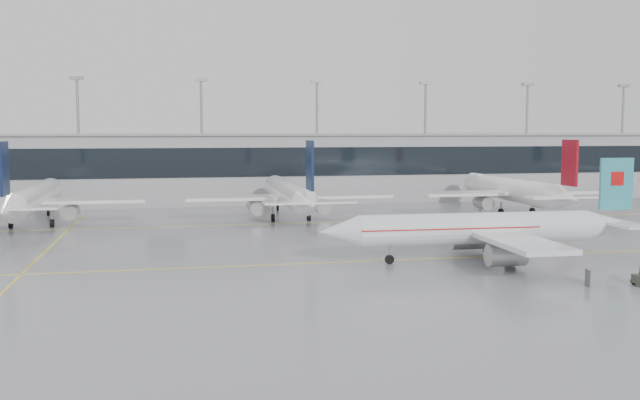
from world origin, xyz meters
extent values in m
plane|color=gray|center=(0.00, 0.00, 0.00)|extent=(320.00, 320.00, 0.00)
cube|color=yellow|center=(0.00, 0.00, 0.01)|extent=(120.00, 0.25, 0.01)
cube|color=yellow|center=(0.00, 30.00, 0.01)|extent=(120.00, 0.25, 0.01)
cube|color=yellow|center=(-30.00, 15.00, 0.01)|extent=(0.25, 60.00, 0.01)
cube|color=#96969A|center=(0.00, 62.00, 6.00)|extent=(180.00, 15.00, 12.00)
cube|color=black|center=(0.00, 54.45, 7.50)|extent=(180.00, 0.20, 5.00)
cube|color=gray|center=(0.00, 62.00, 12.20)|extent=(182.00, 16.00, 0.40)
cylinder|color=gray|center=(-33.00, 68.00, 11.00)|extent=(0.50, 0.50, 22.00)
cube|color=gray|center=(-33.00, 68.00, 22.30)|extent=(2.40, 1.00, 0.60)
cylinder|color=gray|center=(-11.00, 68.00, 11.00)|extent=(0.50, 0.50, 22.00)
cube|color=gray|center=(-11.00, 68.00, 22.30)|extent=(2.40, 1.00, 0.60)
cylinder|color=gray|center=(11.00, 68.00, 11.00)|extent=(0.50, 0.50, 22.00)
cube|color=gray|center=(11.00, 68.00, 22.30)|extent=(2.40, 1.00, 0.60)
cylinder|color=gray|center=(33.00, 68.00, 11.00)|extent=(0.50, 0.50, 22.00)
cube|color=gray|center=(33.00, 68.00, 22.30)|extent=(2.40, 1.00, 0.60)
cylinder|color=gray|center=(55.00, 68.00, 11.00)|extent=(0.50, 0.50, 22.00)
cube|color=gray|center=(55.00, 68.00, 22.30)|extent=(2.40, 1.00, 0.60)
cylinder|color=gray|center=(77.00, 68.00, 11.00)|extent=(0.50, 0.50, 22.00)
cube|color=gray|center=(77.00, 68.00, 22.30)|extent=(2.40, 1.00, 0.60)
cylinder|color=white|center=(12.86, -2.11, 3.29)|extent=(23.76, 3.73, 3.11)
cone|color=white|center=(-0.98, -1.75, 3.29)|extent=(4.08, 3.21, 3.11)
cone|color=white|center=(27.49, -2.50, 3.29)|extent=(5.68, 3.25, 3.11)
cube|color=white|center=(14.36, -2.15, 2.89)|extent=(5.67, 25.78, 0.45)
cube|color=white|center=(27.69, -2.50, 3.59)|extent=(3.06, 9.94, 0.25)
cube|color=teal|center=(27.89, -2.51, 7.49)|extent=(3.61, 0.44, 5.30)
cylinder|color=#A0A0A0|center=(13.73, -6.94, 1.39)|extent=(3.65, 2.19, 2.10)
cylinder|color=#A0A0A0|center=(13.98, 2.66, 1.39)|extent=(3.65, 2.19, 2.10)
cylinder|color=gray|center=(4.02, -1.88, 1.09)|extent=(0.20, 0.20, 1.29)
cylinder|color=black|center=(4.02, -1.88, 0.45)|extent=(0.91, 0.32, 0.90)
cylinder|color=gray|center=(15.29, -4.78, 1.19)|extent=(0.24, 0.24, 1.29)
cylinder|color=black|center=(15.29, -4.78, 0.55)|extent=(1.11, 0.48, 1.10)
cylinder|color=gray|center=(15.43, 0.42, 1.19)|extent=(0.24, 0.24, 1.29)
cylinder|color=black|center=(15.43, 0.42, 0.55)|extent=(1.11, 0.48, 1.10)
cube|color=#B70F0F|center=(27.89, -2.51, 8.04)|extent=(1.41, 0.49, 1.40)
cube|color=#B70F0F|center=(9.86, -2.03, 3.49)|extent=(18.08, 3.61, 0.12)
cylinder|color=white|center=(-35.00, 35.00, 3.80)|extent=(3.59, 27.36, 3.59)
cone|color=white|center=(-35.00, 50.68, 3.80)|extent=(3.59, 4.00, 3.59)
cone|color=white|center=(-35.00, 18.52, 3.80)|extent=(3.59, 5.60, 3.59)
cube|color=white|center=(-35.00, 33.50, 3.40)|extent=(29.64, 5.00, 0.45)
cube|color=white|center=(-35.00, 18.32, 4.10)|extent=(11.40, 2.80, 0.25)
cube|color=#0E1A3A|center=(-35.00, 18.12, 8.66)|extent=(0.35, 3.60, 6.12)
cylinder|color=#A0A0A0|center=(-30.20, 34.00, 1.90)|extent=(2.10, 3.60, 2.10)
cylinder|color=gray|center=(-35.00, 45.68, 1.23)|extent=(0.20, 0.20, 1.56)
cylinder|color=black|center=(-35.00, 45.68, 0.45)|extent=(0.30, 0.90, 0.90)
cylinder|color=gray|center=(-37.60, 32.50, 1.33)|extent=(0.24, 0.24, 1.56)
cylinder|color=black|center=(-37.60, 32.50, 0.55)|extent=(0.45, 1.10, 1.10)
cylinder|color=gray|center=(-32.40, 32.50, 1.33)|extent=(0.24, 0.24, 1.56)
cylinder|color=black|center=(-32.40, 32.50, 0.55)|extent=(0.45, 1.10, 1.10)
cylinder|color=white|center=(0.00, 35.00, 3.80)|extent=(3.59, 27.36, 3.59)
cone|color=white|center=(0.00, 50.68, 3.80)|extent=(3.59, 4.00, 3.59)
cone|color=white|center=(0.00, 18.52, 3.80)|extent=(3.59, 5.60, 3.59)
cube|color=white|center=(0.00, 33.50, 3.40)|extent=(29.64, 5.00, 0.45)
cube|color=white|center=(0.00, 18.32, 4.10)|extent=(11.40, 2.80, 0.25)
cube|color=#0E1A3A|center=(0.00, 18.12, 8.66)|extent=(0.35, 3.60, 6.12)
cylinder|color=#A0A0A0|center=(-4.80, 34.00, 1.90)|extent=(2.10, 3.60, 2.10)
cylinder|color=#A0A0A0|center=(4.80, 34.00, 1.90)|extent=(2.10, 3.60, 2.10)
cylinder|color=gray|center=(0.00, 45.68, 1.23)|extent=(0.20, 0.20, 1.56)
cylinder|color=black|center=(0.00, 45.68, 0.45)|extent=(0.30, 0.90, 0.90)
cylinder|color=gray|center=(-2.60, 32.50, 1.33)|extent=(0.24, 0.24, 1.56)
cylinder|color=black|center=(-2.60, 32.50, 0.55)|extent=(0.45, 1.10, 1.10)
cylinder|color=gray|center=(2.60, 32.50, 1.33)|extent=(0.24, 0.24, 1.56)
cylinder|color=black|center=(2.60, 32.50, 0.55)|extent=(0.45, 1.10, 1.10)
cylinder|color=white|center=(35.00, 35.00, 3.80)|extent=(3.59, 27.36, 3.59)
cone|color=white|center=(35.00, 50.68, 3.80)|extent=(3.59, 4.00, 3.59)
cone|color=white|center=(35.00, 18.52, 3.80)|extent=(3.59, 5.60, 3.59)
cube|color=white|center=(35.00, 33.50, 3.40)|extent=(29.64, 5.00, 0.45)
cube|color=white|center=(35.00, 18.32, 4.10)|extent=(11.40, 2.80, 0.25)
cube|color=maroon|center=(35.00, 18.12, 8.66)|extent=(0.35, 3.60, 6.12)
cylinder|color=#A0A0A0|center=(30.20, 34.00, 1.90)|extent=(2.10, 3.60, 2.10)
cylinder|color=#A0A0A0|center=(39.80, 34.00, 1.90)|extent=(2.10, 3.60, 2.10)
cylinder|color=gray|center=(35.00, 45.68, 1.23)|extent=(0.20, 0.20, 1.56)
cylinder|color=black|center=(35.00, 45.68, 0.45)|extent=(0.30, 0.90, 0.90)
cylinder|color=gray|center=(32.40, 32.50, 1.33)|extent=(0.24, 0.24, 1.56)
cylinder|color=black|center=(32.40, 32.50, 0.55)|extent=(0.45, 1.10, 1.10)
cylinder|color=gray|center=(37.60, 32.50, 1.33)|extent=(0.24, 0.24, 1.56)
cylinder|color=black|center=(37.60, 32.50, 0.55)|extent=(0.45, 1.10, 1.10)
cylinder|color=gray|center=(21.90, -14.99, 1.25)|extent=(0.08, 0.08, 0.90)
cylinder|color=black|center=(21.50, -14.87, 0.30)|extent=(0.61, 0.23, 0.60)
cube|color=gray|center=(17.96, -14.79, 0.69)|extent=(1.61, 1.54, 1.37)
camera|label=1|loc=(-16.42, -67.33, 12.93)|focal=40.00mm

